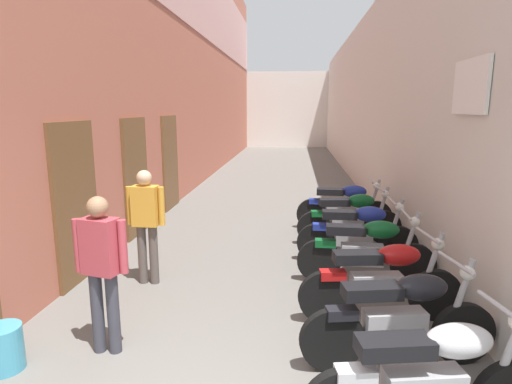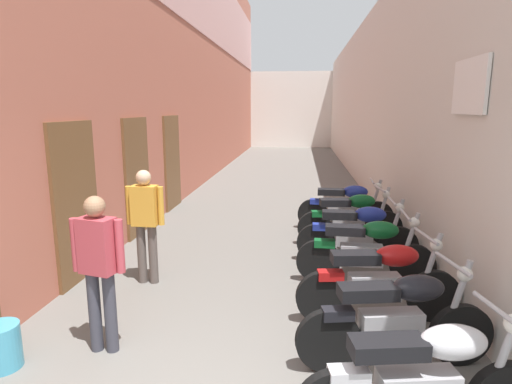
{
  "view_description": "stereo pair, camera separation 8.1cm",
  "coord_description": "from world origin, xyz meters",
  "views": [
    {
      "loc": [
        0.52,
        -1.94,
        2.37
      ],
      "look_at": [
        -0.08,
        4.58,
        1.06
      ],
      "focal_mm": 29.58,
      "sensor_mm": 36.0,
      "label": 1
    },
    {
      "loc": [
        0.6,
        -1.93,
        2.37
      ],
      "look_at": [
        -0.08,
        4.58,
        1.06
      ],
      "focal_mm": 29.58,
      "sensor_mm": 36.0,
      "label": 2
    }
  ],
  "objects": [
    {
      "name": "ground_plane",
      "position": [
        0.0,
        10.1,
        0.0
      ],
      "size": [
        40.2,
        40.2,
        0.0
      ],
      "primitive_type": "plane",
      "color": "#66635E"
    },
    {
      "name": "building_left",
      "position": [
        -2.65,
        12.04,
        4.15
      ],
      "size": [
        0.45,
        24.2,
        8.22
      ],
      "color": "#B76651",
      "rests_on": "ground"
    },
    {
      "name": "building_right",
      "position": [
        2.65,
        12.09,
        2.5
      ],
      "size": [
        0.45,
        24.2,
        5.0
      ],
      "color": "beige",
      "rests_on": "ground"
    },
    {
      "name": "building_far_end",
      "position": [
        0.0,
        25.2,
        2.27
      ],
      "size": [
        7.91,
        2.0,
        4.54
      ],
      "primitive_type": "cube",
      "color": "silver",
      "rests_on": "ground"
    },
    {
      "name": "motorcycle_nearest",
      "position": [
        1.51,
        0.82,
        0.5
      ],
      "size": [
        1.84,
        0.58,
        1.04
      ],
      "color": "black",
      "rests_on": "ground"
    },
    {
      "name": "motorcycle_second",
      "position": [
        1.51,
        1.72,
        0.5
      ],
      "size": [
        1.83,
        0.58,
        1.04
      ],
      "color": "black",
      "rests_on": "ground"
    },
    {
      "name": "motorcycle_third",
      "position": [
        1.51,
        2.58,
        0.5
      ],
      "size": [
        1.84,
        0.58,
        1.04
      ],
      "color": "black",
      "rests_on": "ground"
    },
    {
      "name": "motorcycle_fourth",
      "position": [
        1.51,
        3.6,
        0.5
      ],
      "size": [
        1.85,
        0.58,
        1.04
      ],
      "color": "black",
      "rests_on": "ground"
    },
    {
      "name": "motorcycle_fifth",
      "position": [
        1.51,
        4.44,
        0.5
      ],
      "size": [
        1.85,
        0.58,
        1.04
      ],
      "color": "black",
      "rests_on": "ground"
    },
    {
      "name": "motorcycle_sixth",
      "position": [
        1.51,
        5.35,
        0.5
      ],
      "size": [
        1.85,
        0.58,
        1.04
      ],
      "color": "black",
      "rests_on": "ground"
    },
    {
      "name": "motorcycle_seventh",
      "position": [
        1.51,
        6.24,
        0.5
      ],
      "size": [
        1.85,
        0.58,
        1.04
      ],
      "color": "black",
      "rests_on": "ground"
    },
    {
      "name": "pedestrian_by_doorway",
      "position": [
        -1.29,
        1.71,
        0.92
      ],
      "size": [
        0.52,
        0.28,
        1.57
      ],
      "color": "#383842",
      "rests_on": "ground"
    },
    {
      "name": "pedestrian_mid_alley",
      "position": [
        -1.45,
        3.37,
        0.92
      ],
      "size": [
        0.52,
        0.21,
        1.57
      ],
      "color": "#564C47",
      "rests_on": "ground"
    },
    {
      "name": "water_jug_near_door",
      "position": [
        -2.1,
        1.34,
        0.21
      ],
      "size": [
        0.34,
        0.34,
        0.42
      ],
      "primitive_type": "cylinder",
      "color": "#4299B7",
      "rests_on": "ground"
    }
  ]
}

